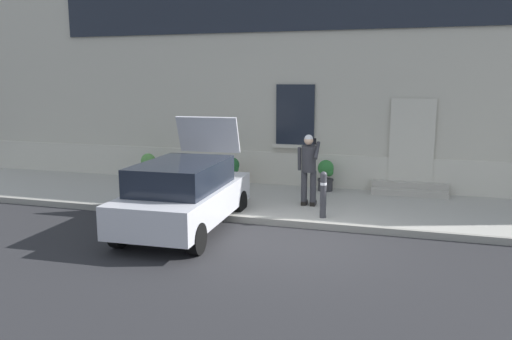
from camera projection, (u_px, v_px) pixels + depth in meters
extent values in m
plane|color=#232326|center=(299.00, 241.00, 10.12)|extent=(80.00, 80.00, 0.00)
cube|color=#99968E|center=(322.00, 205.00, 12.75)|extent=(24.00, 3.60, 0.15)
cube|color=gray|center=(308.00, 225.00, 10.99)|extent=(24.00, 0.12, 0.15)
cube|color=#B2AD9E|center=(339.00, 59.00, 14.46)|extent=(24.00, 1.40, 7.50)
cube|color=#BCB7A8|center=(333.00, 174.00, 14.34)|extent=(24.00, 0.08, 1.10)
cube|color=maroon|center=(412.00, 142.00, 13.57)|extent=(1.00, 0.08, 2.10)
cube|color=#BCB7A8|center=(412.00, 141.00, 13.54)|extent=(1.16, 0.06, 2.24)
cube|color=black|center=(295.00, 115.00, 14.35)|extent=(1.10, 0.06, 1.70)
cube|color=#BCB7A8|center=(295.00, 146.00, 14.48)|extent=(1.30, 0.12, 0.10)
cube|color=black|center=(337.00, 3.00, 13.51)|extent=(16.80, 0.06, 1.40)
cube|color=#9E998E|center=(409.00, 193.00, 13.37)|extent=(1.97, 0.32, 0.16)
cube|color=#9E998E|center=(409.00, 188.00, 13.66)|extent=(1.97, 0.32, 0.32)
cube|color=#B7B7BF|center=(185.00, 202.00, 10.78)|extent=(1.89, 4.06, 0.64)
cube|color=black|center=(182.00, 175.00, 10.53)|extent=(1.62, 2.45, 0.56)
cube|color=black|center=(217.00, 192.00, 12.74)|extent=(1.66, 0.16, 0.20)
cube|color=yellow|center=(216.00, 185.00, 12.71)|extent=(0.52, 0.04, 0.12)
cube|color=#B21414|center=(188.00, 173.00, 12.84)|extent=(0.16, 0.05, 0.18)
cube|color=#B21414|center=(245.00, 176.00, 12.47)|extent=(0.16, 0.05, 0.18)
cube|color=#B7B7BF|center=(208.00, 135.00, 11.94)|extent=(1.50, 0.42, 0.87)
cylinder|color=black|center=(119.00, 232.00, 9.70)|extent=(0.22, 0.61, 0.60)
cylinder|color=black|center=(196.00, 239.00, 9.30)|extent=(0.22, 0.61, 0.60)
cylinder|color=black|center=(178.00, 199.00, 12.37)|extent=(0.22, 0.61, 0.60)
cylinder|color=black|center=(240.00, 203.00, 11.97)|extent=(0.22, 0.61, 0.60)
cylinder|color=#333338|center=(323.00, 197.00, 11.21)|extent=(0.14, 0.14, 0.95)
sphere|color=#333338|center=(324.00, 175.00, 11.12)|extent=(0.15, 0.15, 0.15)
cylinder|color=silver|center=(323.00, 184.00, 11.16)|extent=(0.15, 0.15, 0.06)
cylinder|color=#2D2D33|center=(304.00, 187.00, 12.32)|extent=(0.15, 0.15, 0.82)
cube|color=black|center=(304.00, 203.00, 12.45)|extent=(0.12, 0.28, 0.10)
cylinder|color=#2D2D33|center=(313.00, 188.00, 12.26)|extent=(0.15, 0.15, 0.82)
cube|color=black|center=(313.00, 203.00, 12.39)|extent=(0.12, 0.28, 0.10)
cylinder|color=#2D2D33|center=(309.00, 159.00, 12.13)|extent=(0.34, 0.41, 0.66)
sphere|color=tan|center=(309.00, 140.00, 12.00)|extent=(0.22, 0.22, 0.22)
sphere|color=silver|center=(309.00, 139.00, 11.99)|extent=(0.21, 0.21, 0.21)
cylinder|color=#2D2D33|center=(300.00, 159.00, 12.16)|extent=(0.09, 0.16, 0.57)
cylinder|color=#2D2D33|center=(317.00, 150.00, 12.01)|extent=(0.09, 0.43, 0.40)
cube|color=black|center=(315.00, 141.00, 11.94)|extent=(0.07, 0.02, 0.15)
cylinder|color=#606B38|center=(149.00, 176.00, 15.22)|extent=(0.40, 0.40, 0.34)
cylinder|color=#606B38|center=(149.00, 172.00, 15.20)|extent=(0.44, 0.44, 0.05)
cylinder|color=#47331E|center=(148.00, 167.00, 15.17)|extent=(0.04, 0.04, 0.24)
sphere|color=#4C843D|center=(148.00, 161.00, 15.14)|extent=(0.44, 0.44, 0.44)
sphere|color=#4C843D|center=(151.00, 164.00, 15.08)|extent=(0.24, 0.24, 0.24)
cylinder|color=#B25B38|center=(232.00, 181.00, 14.49)|extent=(0.40, 0.40, 0.34)
cylinder|color=#B25B38|center=(232.00, 176.00, 14.46)|extent=(0.44, 0.44, 0.05)
cylinder|color=#47331E|center=(232.00, 171.00, 14.43)|extent=(0.04, 0.04, 0.24)
sphere|color=#1E5628|center=(232.00, 165.00, 14.40)|extent=(0.44, 0.44, 0.44)
sphere|color=#1E5628|center=(235.00, 169.00, 14.34)|extent=(0.24, 0.24, 0.24)
cylinder|color=#2D2D30|center=(325.00, 185.00, 13.99)|extent=(0.40, 0.40, 0.34)
cylinder|color=#2D2D30|center=(325.00, 180.00, 13.96)|extent=(0.44, 0.44, 0.05)
cylinder|color=#47331E|center=(326.00, 174.00, 13.93)|extent=(0.04, 0.04, 0.24)
sphere|color=#286B2D|center=(326.00, 168.00, 13.90)|extent=(0.44, 0.44, 0.44)
sphere|color=#286B2D|center=(329.00, 172.00, 13.85)|extent=(0.24, 0.24, 0.24)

